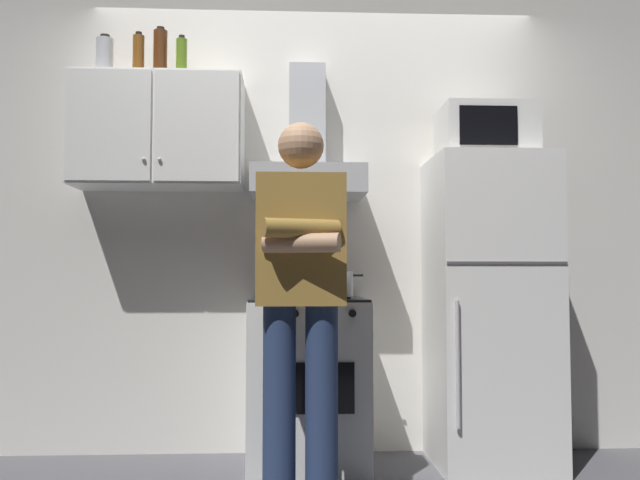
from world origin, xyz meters
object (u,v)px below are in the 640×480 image
(refrigerator, at_px, (489,310))
(cooking_pot, at_px, (335,284))
(bottle_beer_brown, at_px, (138,56))
(bottle_olive_oil, at_px, (182,58))
(person_standing, at_px, (301,294))
(stove_oven, at_px, (308,382))
(range_hood, at_px, (307,161))
(bottle_rum_dark, at_px, (160,54))
(bottle_canister_steel, at_px, (105,56))
(microwave, at_px, (486,133))
(upper_cabinet, at_px, (159,132))

(refrigerator, distance_m, cooking_pot, 0.84)
(bottle_beer_brown, relative_size, bottle_olive_oil, 1.06)
(person_standing, relative_size, bottle_beer_brown, 6.71)
(stove_oven, height_order, bottle_beer_brown, bottle_beer_brown)
(range_hood, height_order, cooking_pot, range_hood)
(refrigerator, relative_size, bottle_rum_dark, 5.70)
(bottle_olive_oil, distance_m, bottle_canister_steel, 0.40)
(refrigerator, bearing_deg, range_hood, 172.45)
(refrigerator, xyz_separation_m, bottle_rum_dark, (-1.75, 0.14, 1.38))
(refrigerator, distance_m, microwave, 0.94)
(stove_oven, height_order, bottle_canister_steel, bottle_canister_steel)
(bottle_rum_dark, bearing_deg, stove_oven, -10.07)
(range_hood, distance_m, microwave, 0.97)
(bottle_olive_oil, bearing_deg, upper_cabinet, -179.35)
(refrigerator, height_order, bottle_rum_dark, bottle_rum_dark)
(upper_cabinet, xyz_separation_m, person_standing, (0.75, -0.73, -0.85))
(upper_cabinet, xyz_separation_m, range_hood, (0.80, 0.00, -0.15))
(stove_oven, bearing_deg, microwave, 1.15)
(microwave, bearing_deg, bottle_olive_oil, 176.23)
(microwave, bearing_deg, cooking_pot, -170.43)
(upper_cabinet, xyz_separation_m, stove_oven, (0.80, -0.13, -1.32))
(cooking_pot, bearing_deg, upper_cabinet, 165.27)
(bottle_rum_dark, xyz_separation_m, bottle_olive_oil, (0.12, -0.02, -0.02))
(stove_oven, height_order, range_hood, range_hood)
(person_standing, bearing_deg, bottle_rum_dark, 135.13)
(person_standing, distance_m, cooking_pot, 0.52)
(range_hood, bearing_deg, cooking_pot, -62.12)
(microwave, height_order, bottle_rum_dark, bottle_rum_dark)
(upper_cabinet, relative_size, bottle_beer_brown, 3.68)
(range_hood, xyz_separation_m, cooking_pot, (0.13, -0.25, -0.66))
(range_hood, height_order, person_standing, range_hood)
(stove_oven, xyz_separation_m, microwave, (0.95, 0.02, 1.31))
(stove_oven, xyz_separation_m, bottle_rum_dark, (-0.80, 0.14, 1.75))
(stove_oven, height_order, person_standing, person_standing)
(refrigerator, height_order, cooking_pot, refrigerator)
(bottle_beer_brown, height_order, bottle_canister_steel, bottle_beer_brown)
(cooking_pot, relative_size, bottle_canister_steel, 1.32)
(upper_cabinet, bearing_deg, refrigerator, -4.07)
(upper_cabinet, bearing_deg, range_hood, 0.09)
(microwave, relative_size, bottle_olive_oil, 2.08)
(microwave, xyz_separation_m, bottle_olive_oil, (-1.63, 0.11, 0.42))
(upper_cabinet, relative_size, microwave, 1.88)
(person_standing, xyz_separation_m, cooking_pot, (0.18, 0.49, 0.04))
(microwave, distance_m, bottle_olive_oil, 1.69)
(refrigerator, distance_m, bottle_rum_dark, 2.24)
(bottle_rum_dark, height_order, bottle_olive_oil, bottle_rum_dark)
(range_hood, bearing_deg, bottle_canister_steel, -178.57)
(bottle_beer_brown, bearing_deg, range_hood, 0.19)
(stove_oven, xyz_separation_m, bottle_canister_steel, (-1.09, 0.10, 1.72))
(upper_cabinet, relative_size, stove_oven, 1.03)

